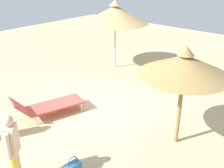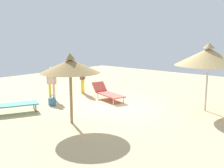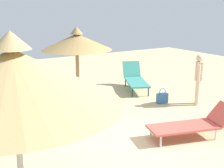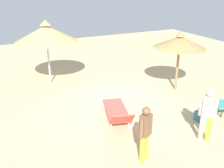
% 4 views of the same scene
% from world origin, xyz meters
% --- Properties ---
extents(ground, '(24.00, 24.00, 0.10)m').
position_xyz_m(ground, '(0.00, 0.00, -0.05)').
color(ground, tan).
extents(parasol_umbrella_far_right, '(2.09, 2.09, 2.48)m').
position_xyz_m(parasol_umbrella_far_right, '(-2.74, -0.06, 2.03)').
color(parasol_umbrella_far_right, olive).
rests_on(parasol_umbrella_far_right, ground).
extents(parasol_umbrella_near_right, '(2.66, 2.66, 2.80)m').
position_xyz_m(parasol_umbrella_near_right, '(1.87, -3.10, 2.24)').
color(parasol_umbrella_near_right, '#B2B2B7').
rests_on(parasol_umbrella_near_right, ground).
extents(lounge_chair_front, '(1.22, 2.17, 0.75)m').
position_xyz_m(lounge_chair_front, '(0.70, 1.28, 0.34)').
color(lounge_chair_front, '#CC4C3F').
rests_on(lounge_chair_front, ground).
extents(person_standing_center, '(0.44, 0.33, 1.53)m').
position_xyz_m(person_standing_center, '(0.98, 3.33, 0.87)').
color(person_standing_center, yellow).
rests_on(person_standing_center, ground).
extents(person_standing_near_left, '(0.36, 0.37, 1.60)m').
position_xyz_m(person_standing_near_left, '(-1.06, 3.31, 0.91)').
color(person_standing_near_left, yellow).
rests_on(person_standing_near_left, ground).
extents(handbag, '(0.20, 0.37, 0.50)m').
position_xyz_m(handbag, '(-1.72, 2.44, 0.18)').
color(handbag, '#336699').
rests_on(handbag, ground).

